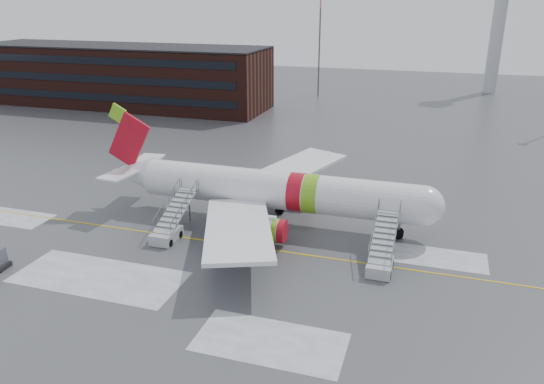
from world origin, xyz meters
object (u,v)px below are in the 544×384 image
(airstair_aft, at_px, (170,227))
(airliner, at_px, (269,190))
(airstair_fwd, at_px, (381,256))
(pushback_tug, at_px, (241,249))

(airstair_aft, bearing_deg, airliner, 40.09)
(airliner, height_order, airstair_aft, airliner)
(airstair_fwd, height_order, pushback_tug, airstair_fwd)
(airstair_aft, bearing_deg, airstair_fwd, 0.00)
(airstair_aft, bearing_deg, pushback_tug, -11.44)
(airstair_fwd, bearing_deg, pushback_tug, -172.51)
(airliner, bearing_deg, pushback_tug, -89.73)
(airstair_fwd, distance_m, airstair_aft, 19.80)
(airstair_fwd, bearing_deg, airstair_aft, 180.00)
(airliner, bearing_deg, airstair_fwd, -28.50)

